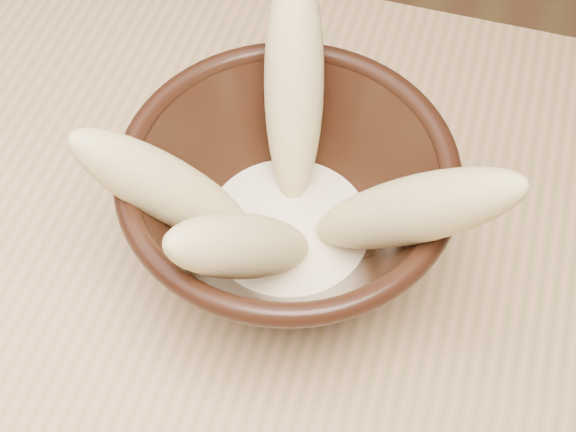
% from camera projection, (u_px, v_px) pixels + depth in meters
% --- Properties ---
extents(table, '(1.20, 0.80, 0.75)m').
position_uv_depth(table, '(253.00, 423.00, 0.61)').
color(table, tan).
rests_on(table, ground).
extents(bowl, '(0.22, 0.22, 0.12)m').
position_uv_depth(bowl, '(288.00, 208.00, 0.54)').
color(bowl, black).
rests_on(bowl, table).
extents(milk_puddle, '(0.12, 0.12, 0.02)m').
position_uv_depth(milk_puddle, '(288.00, 231.00, 0.57)').
color(milk_puddle, '#F8E8C8').
rests_on(milk_puddle, bowl).
extents(banana_upright, '(0.07, 0.13, 0.16)m').
position_uv_depth(banana_upright, '(294.00, 84.00, 0.54)').
color(banana_upright, '#D7C17F').
rests_on(banana_upright, bowl).
extents(banana_left, '(0.13, 0.09, 0.15)m').
position_uv_depth(banana_left, '(168.00, 190.00, 0.50)').
color(banana_left, '#D7C17F').
rests_on(banana_left, bowl).
extents(banana_right, '(0.16, 0.09, 0.18)m').
position_uv_depth(banana_right, '(406.00, 212.00, 0.48)').
color(banana_right, '#D7C17F').
rests_on(banana_right, bowl).
extents(banana_front, '(0.10, 0.13, 0.14)m').
position_uv_depth(banana_front, '(244.00, 246.00, 0.49)').
color(banana_front, '#D7C17F').
rests_on(banana_front, bowl).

